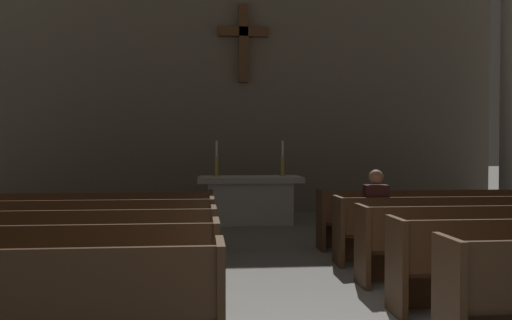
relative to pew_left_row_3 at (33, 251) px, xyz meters
name	(u,v)px	position (x,y,z in m)	size (l,w,h in m)	color
pew_left_row_3	(33,251)	(0.00, 0.00, 0.00)	(4.06, 0.50, 0.95)	#422B19
pew_left_row_4	(59,235)	(0.00, 1.15, 0.00)	(4.06, 0.50, 0.95)	#422B19
pew_left_row_5	(79,223)	(0.00, 2.29, 0.00)	(4.06, 0.50, 0.95)	#422B19
pew_right_row_4	(478,229)	(5.73, 1.15, 0.00)	(4.06, 0.50, 0.95)	#422B19
pew_right_row_5	(443,218)	(5.73, 2.29, 0.00)	(4.06, 0.50, 0.95)	#422B19
altar	(250,199)	(2.87, 5.36, 0.06)	(2.20, 0.90, 1.01)	#BCB7AD
candlestick_left	(217,165)	(2.17, 5.36, 0.78)	(0.16, 0.16, 0.75)	#B79338
candlestick_right	(283,165)	(3.57, 5.36, 0.78)	(0.16, 0.16, 0.75)	#B79338
apse_with_cross	(243,61)	(2.87, 7.43, 3.28)	(12.66, 0.48, 7.52)	#706656
lone_worshipper	(374,214)	(4.24, 1.18, 0.22)	(0.32, 0.43, 1.32)	#26262B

